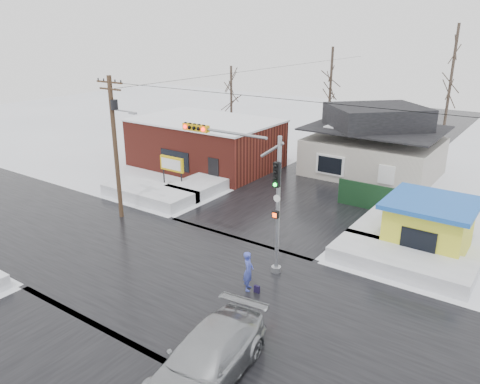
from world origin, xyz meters
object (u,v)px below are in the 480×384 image
Objects in this scene: traffic_signal at (251,181)px; pedestrian at (248,271)px; marquee_sign at (172,165)px; car at (207,359)px; kiosk at (429,225)px; utility_pole at (116,140)px.

pedestrian is at bearing -58.02° from traffic_signal.
marquee_sign reaches higher than car.
kiosk is 15.38m from car.
traffic_signal reaches higher than kiosk.
kiosk is 10.83m from pedestrian.
marquee_sign is at bearing 100.13° from utility_pole.
marquee_sign is 18.51m from kiosk.
car is (3.49, -7.91, -3.68)m from traffic_signal.
traffic_signal is 2.75× the size of marquee_sign.
utility_pole is at bearing 52.41° from pedestrian.
pedestrian is (1.35, -2.16, -3.57)m from traffic_signal.
marquee_sign is at bearing -178.45° from kiosk.
utility_pole is 1.52× the size of car.
traffic_signal is 4.38m from pedestrian.
pedestrian is 0.33× the size of car.
utility_pole is 4.64× the size of pedestrian.
traffic_signal is 0.78× the size of utility_pole.
utility_pole is 18.95m from kiosk.
car is at bearing 175.81° from pedestrian.
marquee_sign reaches higher than pedestrian.
traffic_signal is 3.61× the size of pedestrian.
pedestrian is 6.14m from car.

